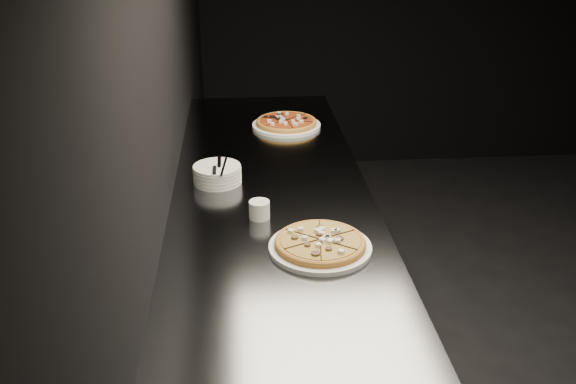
{
  "coord_description": "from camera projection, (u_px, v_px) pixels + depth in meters",
  "views": [
    {
      "loc": [
        -2.24,
        -2.23,
        1.92
      ],
      "look_at": [
        -2.08,
        -0.2,
        0.99
      ],
      "focal_mm": 40.0,
      "sensor_mm": 36.0,
      "label": 1
    }
  ],
  "objects": [
    {
      "name": "pizza_mushroom",
      "position": [
        320.0,
        244.0,
        2.0
      ],
      "size": [
        0.38,
        0.38,
        0.04
      ],
      "rotation": [
        0.0,
        0.0,
        0.42
      ],
      "color": "white",
      "rests_on": "counter"
    },
    {
      "name": "plate_stack",
      "position": [
        217.0,
        174.0,
        2.47
      ],
      "size": [
        0.18,
        0.18,
        0.07
      ],
      "color": "white",
      "rests_on": "counter"
    },
    {
      "name": "cutlery",
      "position": [
        219.0,
        167.0,
        2.45
      ],
      "size": [
        0.07,
        0.19,
        0.01
      ],
      "rotation": [
        0.0,
        0.0,
        0.01
      ],
      "color": "silver",
      "rests_on": "plate_stack"
    },
    {
      "name": "counter",
      "position": [
        272.0,
        289.0,
        2.64
      ],
      "size": [
        0.74,
        2.44,
        0.92
      ],
      "color": "slate",
      "rests_on": "floor"
    },
    {
      "name": "pizza_tomato",
      "position": [
        286.0,
        123.0,
        3.08
      ],
      "size": [
        0.38,
        0.38,
        0.04
      ],
      "rotation": [
        0.0,
        0.0,
        -0.36
      ],
      "color": "white",
      "rests_on": "counter"
    },
    {
      "name": "ramekin",
      "position": [
        259.0,
        209.0,
        2.2
      ],
      "size": [
        0.07,
        0.07,
        0.06
      ],
      "color": "silver",
      "rests_on": "counter"
    },
    {
      "name": "wall_left",
      "position": [
        163.0,
        64.0,
        2.22
      ],
      "size": [
        0.02,
        5.0,
        2.8
      ],
      "primitive_type": "cube",
      "color": "black",
      "rests_on": "floor"
    }
  ]
}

